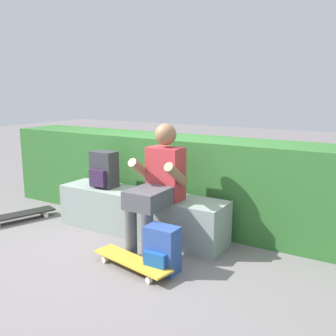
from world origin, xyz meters
TOP-DOWN VIEW (x-y plane):
  - ground_plane at (0.00, 0.00)m, footprint 24.00×24.00m
  - bench_main at (0.00, 0.29)m, footprint 1.93×0.43m
  - person_skater at (0.37, 0.07)m, footprint 0.49×0.62m
  - skateboard_near_person at (0.43, -0.44)m, footprint 0.82×0.35m
  - skateboard_beside_bench at (-1.45, -0.12)m, footprint 0.45×0.82m
  - backpack_on_bench at (-0.48, 0.28)m, footprint 0.28×0.23m
  - backpack_on_ground at (0.67, -0.34)m, footprint 0.28×0.23m
  - hedge_row at (0.41, 0.90)m, footprint 5.29×0.66m

SIDE VIEW (x-z plane):
  - ground_plane at x=0.00m, z-range 0.00..0.00m
  - skateboard_near_person at x=0.43m, z-range 0.03..0.12m
  - skateboard_beside_bench at x=-1.45m, z-range 0.03..0.12m
  - backpack_on_ground at x=0.67m, z-range -0.01..0.39m
  - bench_main at x=0.00m, z-range 0.00..0.46m
  - hedge_row at x=0.41m, z-range 0.00..0.99m
  - backpack_on_bench at x=-0.48m, z-range 0.45..0.85m
  - person_skater at x=0.37m, z-range 0.05..1.26m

